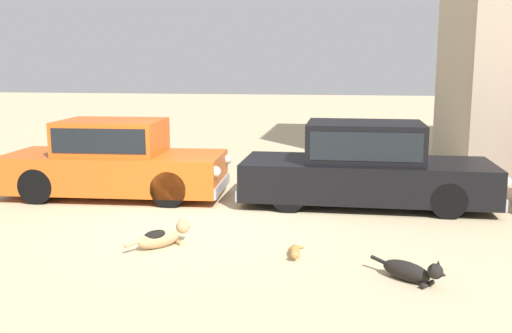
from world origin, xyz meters
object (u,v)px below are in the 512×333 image
Objects in this scene: stray_dog_spotted at (163,236)px; stray_dog_tan at (411,271)px; parked_sedan_second at (366,165)px; stray_cat at (295,251)px; parked_sedan_nearest at (114,159)px.

stray_dog_spotted is 1.01× the size of stray_dog_tan.
stray_dog_spotted is at bearing -154.35° from stray_dog_tan.
stray_dog_tan is (3.37, -0.84, -0.02)m from stray_dog_spotted.
parked_sedan_second is at bearing -2.39° from stray_dog_spotted.
stray_dog_tan is at bearing 59.22° from stray_cat.
parked_sedan_nearest is 5.07× the size of stray_dog_spotted.
stray_cat is at bearing -52.78° from stray_dog_spotted.
parked_sedan_nearest is at bearing -134.29° from stray_cat.
stray_dog_tan is 1.33× the size of stray_cat.
parked_sedan_nearest is at bearing 74.42° from stray_dog_spotted.
stray_dog_spotted is at bearing -60.05° from parked_sedan_nearest.
parked_sedan_nearest is 6.81× the size of stray_cat.
parked_sedan_nearest is at bearing -179.21° from parked_sedan_second.
parked_sedan_second reaches higher than stray_dog_tan.
stray_dog_tan is at bearing -62.59° from stray_dog_spotted.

